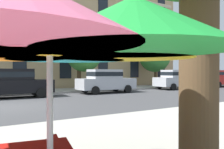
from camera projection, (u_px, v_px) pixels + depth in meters
ground_plane at (4, 107)px, 10.06m from camera, size 120.00×120.00×0.00m
sedan_black at (14, 82)px, 13.69m from camera, size 4.40×1.98×1.78m
sedan_silver at (106, 80)px, 16.96m from camera, size 4.40×1.98×1.78m
sedan_silver_midblock at (176, 79)px, 20.78m from camera, size 4.40×1.98×1.78m
sedan_red at (219, 78)px, 24.06m from camera, size 4.40×1.98×1.78m
street_tree_middle at (84, 53)px, 19.07m from camera, size 3.02×3.09×4.82m
street_tree_right at (156, 56)px, 23.82m from camera, size 3.35×3.30×4.93m
patio_umbrella at (50, 33)px, 2.12m from camera, size 3.27×3.04×2.23m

